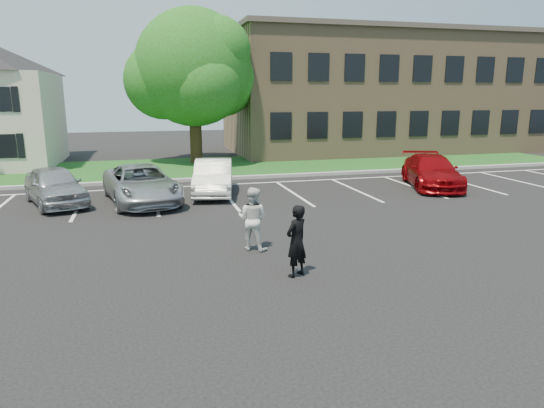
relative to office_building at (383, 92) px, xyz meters
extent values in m
plane|color=black|center=(-14.00, -21.99, -4.16)|extent=(90.00, 90.00, 0.00)
cube|color=gray|center=(-14.00, -9.99, -4.08)|extent=(40.00, 0.30, 0.15)
cube|color=#103F11|center=(-14.00, -5.99, -4.12)|extent=(44.00, 8.00, 0.08)
cube|color=silver|center=(-19.60, -13.99, -4.15)|extent=(0.12, 5.20, 0.01)
cube|color=silver|center=(-16.80, -13.99, -4.15)|extent=(0.12, 5.20, 0.01)
cube|color=silver|center=(-14.00, -13.99, -4.15)|extent=(0.12, 5.20, 0.01)
cube|color=silver|center=(-11.20, -13.99, -4.15)|extent=(0.12, 5.20, 0.01)
cube|color=silver|center=(-8.40, -13.99, -4.15)|extent=(0.12, 5.20, 0.01)
cube|color=silver|center=(-5.60, -13.99, -4.15)|extent=(0.12, 5.20, 0.01)
cube|color=silver|center=(-2.80, -13.99, -4.15)|extent=(0.12, 5.20, 0.01)
cube|color=silver|center=(0.00, -13.99, -4.15)|extent=(0.12, 5.20, 0.01)
cube|color=silver|center=(-12.60, -11.29, -4.15)|extent=(34.00, 0.12, 0.01)
cube|color=#937856|center=(0.00, 0.01, -0.16)|extent=(22.00, 10.00, 8.00)
cube|color=#4E443B|center=(0.00, 0.01, 3.99)|extent=(22.40, 10.40, 0.30)
cube|color=black|center=(-9.20, -5.02, -1.96)|extent=(1.30, 0.06, 1.60)
cube|color=black|center=(-9.20, -5.02, 1.44)|extent=(1.30, 0.06, 1.60)
cube|color=black|center=(-6.90, -5.02, -1.96)|extent=(1.30, 0.06, 1.60)
cube|color=black|center=(-6.90, -5.02, 1.44)|extent=(1.30, 0.06, 1.60)
cube|color=black|center=(-4.60, -5.02, -1.96)|extent=(1.30, 0.06, 1.60)
cube|color=black|center=(-4.60, -5.02, 1.44)|extent=(1.30, 0.06, 1.60)
cube|color=black|center=(-2.30, -5.02, -1.96)|extent=(1.30, 0.06, 1.60)
cube|color=black|center=(-2.30, -5.02, 1.44)|extent=(1.30, 0.06, 1.60)
cube|color=black|center=(0.00, -5.02, -1.96)|extent=(1.30, 0.06, 1.60)
cube|color=black|center=(0.00, -5.02, 1.44)|extent=(1.30, 0.06, 1.60)
cube|color=black|center=(2.30, -5.02, -1.96)|extent=(1.30, 0.06, 1.60)
cube|color=black|center=(2.30, -5.02, 1.44)|extent=(1.30, 0.06, 1.60)
cube|color=black|center=(4.60, -5.02, -1.96)|extent=(1.30, 0.06, 1.60)
cube|color=black|center=(4.60, -5.02, 1.44)|extent=(1.30, 0.06, 1.60)
cube|color=black|center=(6.90, -5.02, -1.96)|extent=(1.30, 0.06, 1.60)
cube|color=black|center=(6.90, -5.02, 1.44)|extent=(1.30, 0.06, 1.60)
cube|color=black|center=(9.20, -5.02, -1.96)|extent=(1.30, 0.06, 1.60)
cube|color=black|center=(9.20, -5.02, 1.44)|extent=(1.30, 0.06, 1.60)
cylinder|color=black|center=(-14.16, -4.22, -2.56)|extent=(0.70, 0.70, 3.20)
sphere|color=#245210|center=(-14.16, -4.22, 1.34)|extent=(6.60, 6.60, 6.60)
sphere|color=#245210|center=(-12.56, -3.52, 0.84)|extent=(4.60, 4.60, 4.60)
sphere|color=#245210|center=(-15.86, -3.82, 0.64)|extent=(4.40, 4.40, 4.40)
sphere|color=#245210|center=(-13.76, -5.72, 0.44)|extent=(4.00, 4.00, 4.00)
sphere|color=#245210|center=(-14.76, -2.62, 1.64)|extent=(4.20, 4.20, 4.20)
sphere|color=#245210|center=(-12.96, -5.12, 2.24)|extent=(3.80, 3.80, 3.80)
imported|color=black|center=(-13.96, -22.99, -3.33)|extent=(0.72, 0.66, 1.66)
imported|color=silver|center=(-14.50, -20.85, -3.31)|extent=(1.04, 0.99, 1.69)
imported|color=#B4B4B9|center=(-20.45, -13.68, -3.44)|extent=(3.06, 4.53, 1.43)
imported|color=#A7AAAE|center=(-17.32, -14.12, -3.45)|extent=(3.25, 5.45, 1.42)
imported|color=silver|center=(-14.44, -13.25, -3.45)|extent=(2.26, 4.50, 1.42)
imported|color=maroon|center=(-4.85, -14.20, -3.46)|extent=(3.38, 5.20, 1.40)
camera|label=1|loc=(-17.18, -32.94, -0.09)|focal=32.00mm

